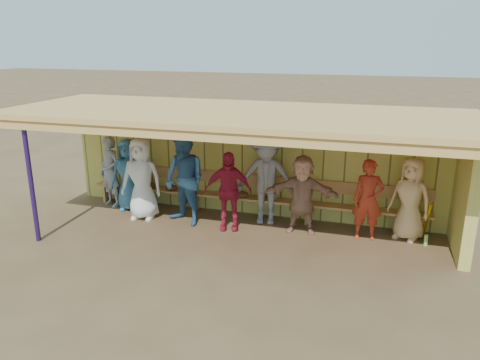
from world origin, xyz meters
name	(u,v)px	position (x,y,z in m)	size (l,w,h in m)	color
ground	(235,234)	(0.00, 0.00, 0.00)	(90.00, 90.00, 0.00)	brown
player_a	(110,172)	(-3.30, 0.81, 0.83)	(0.61, 0.40, 1.66)	gray
player_b	(142,179)	(-2.20, 0.29, 0.90)	(0.88, 0.57, 1.79)	white
player_c	(185,180)	(-1.19, 0.28, 0.98)	(0.95, 0.74, 1.95)	#356494
player_d	(228,191)	(-0.23, 0.25, 0.82)	(0.96, 0.40, 1.64)	#AE1B34
player_e	(266,178)	(0.43, 0.81, 0.99)	(1.28, 0.74, 1.98)	gray
player_f	(302,194)	(1.24, 0.55, 0.80)	(1.49, 0.47, 1.61)	tan
player_g	(368,200)	(2.53, 0.59, 0.80)	(0.58, 0.38, 1.60)	#A92E1B
player_h	(410,199)	(3.30, 0.81, 0.82)	(0.80, 0.52, 1.64)	#E4B780
player_extra	(129,175)	(-2.75, 0.71, 0.83)	(0.81, 0.53, 1.67)	#33658C
dugout_structure	(263,147)	(0.39, 0.69, 1.69)	(8.80, 3.20, 2.50)	#C6BB54
bench	(250,193)	(0.00, 1.12, 0.53)	(7.60, 0.34, 0.93)	tan
dugout_equipment	(223,194)	(-0.59, 0.99, 0.49)	(6.28, 0.62, 0.80)	yellow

